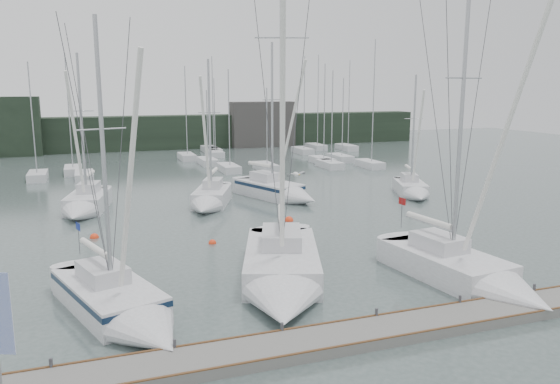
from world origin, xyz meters
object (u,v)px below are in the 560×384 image
Objects in this scene: sailboat_mid_b at (84,206)px; buoy_b at (289,221)px; sailboat_near_center at (282,278)px; sailboat_mid_d at (281,192)px; sailboat_mid_c at (209,200)px; sailboat_mid_e at (413,191)px; sailboat_near_left at (125,309)px; dock_banner at (1,320)px; sailboat_near_right at (476,277)px; buoy_c at (94,238)px; buoy_a at (212,243)px.

sailboat_mid_b reaches higher than buoy_b.
sailboat_mid_d is at bearing 89.58° from sailboat_near_center.
sailboat_mid_c reaches higher than sailboat_mid_e.
sailboat_mid_c is at bearing 5.84° from sailboat_mid_b.
sailboat_near_left is 20.20× the size of buoy_b.
sailboat_mid_c is at bearing 125.60° from buoy_b.
sailboat_mid_e reaches higher than buoy_b.
sailboat_mid_b is at bearing 107.29° from dock_banner.
sailboat_mid_c is 7.53m from buoy_b.
sailboat_mid_d is at bearing 12.74° from sailboat_mid_b.
dock_banner is at bearing -145.88° from sailboat_mid_d.
sailboat_near_center is 1.56× the size of sailboat_mid_b.
sailboat_near_right is at bearing -47.51° from sailboat_mid_c.
sailboat_mid_b is 1.14× the size of sailboat_mid_e.
buoy_b reaches higher than buoy_c.
sailboat_near_right is 22.87m from sailboat_mid_c.
buoy_b is at bearing -0.07° from buoy_c.
sailboat_mid_d reaches higher than buoy_b.
sailboat_mid_e is 19.58× the size of buoy_c.
sailboat_mid_b is at bearing 132.80° from sailboat_near_center.
sailboat_near_right reaches higher than sailboat_mid_e.
sailboat_near_center is 1.78× the size of sailboat_mid_e.
sailboat_mid_e is (26.76, -2.78, -0.09)m from sailboat_mid_b.
sailboat_mid_b reaches higher than dock_banner.
sailboat_near_center reaches higher than dock_banner.
buoy_b is at bearing 87.28° from sailboat_near_center.
sailboat_mid_b reaches higher than buoy_c.
sailboat_near_right is (8.63, -2.83, -0.04)m from sailboat_near_center.
sailboat_near_left reaches higher than dock_banner.
sailboat_mid_c is at bearing 34.93° from buoy_c.
buoy_b is at bearing -126.35° from sailboat_mid_d.
dock_banner reaches higher than buoy_c.
buoy_b is (13.63, -7.20, -0.61)m from sailboat_mid_b.
dock_banner reaches higher than buoy_a.
sailboat_mid_b is at bearing 94.35° from buoy_c.
sailboat_mid_c is 10.03m from buoy_a.
sailboat_near_right is at bearing -49.51° from buoy_a.
sailboat_near_left is 25.24m from sailboat_mid_d.
sailboat_near_right reaches higher than buoy_c.
sailboat_mid_e is at bearing 22.61° from buoy_a.
sailboat_near_left is at bearing -123.51° from sailboat_mid_e.
buoy_a is at bearing 79.20° from dock_banner.
dock_banner is at bearing -132.71° from sailboat_near_center.
sailboat_near_center reaches higher than sailboat_near_left.
sailboat_mid_b reaches higher than sailboat_mid_c.
dock_banner is (-2.84, -18.31, 2.65)m from buoy_c.
buoy_b is (6.36, 3.70, 0.00)m from buoy_a.
sailboat_mid_c is at bearing 87.09° from dock_banner.
sailboat_mid_b is at bearing 75.64° from sailboat_near_left.
sailboat_mid_b reaches higher than buoy_a.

